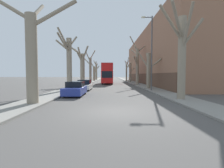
# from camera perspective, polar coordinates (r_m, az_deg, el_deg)

# --- Properties ---
(ground_plane) EXTENTS (300.00, 300.00, 0.00)m
(ground_plane) POSITION_cam_1_polar(r_m,az_deg,el_deg) (9.94, 0.44, -9.05)
(ground_plane) COLOR #4C4947
(sidewalk_left) EXTENTS (2.38, 120.00, 0.12)m
(sidewalk_left) POSITION_cam_1_polar(r_m,az_deg,el_deg) (60.02, -6.12, 1.11)
(sidewalk_left) COLOR gray
(sidewalk_left) RESTS_ON ground
(sidewalk_right) EXTENTS (2.38, 120.00, 0.12)m
(sidewalk_right) POSITION_cam_1_polar(r_m,az_deg,el_deg) (60.05, 5.10, 1.11)
(sidewalk_right) COLOR gray
(sidewalk_right) RESTS_ON ground
(building_facade_right) EXTENTS (10.08, 48.61, 11.60)m
(building_facade_right) POSITION_cam_1_polar(r_m,az_deg,el_deg) (44.35, 15.48, 7.74)
(building_facade_right) COLOR #93664C
(building_facade_right) RESTS_ON ground
(street_tree_left_0) EXTENTS (6.12, 3.43, 7.94)m
(street_tree_left_0) POSITION_cam_1_polar(r_m,az_deg,el_deg) (13.40, -24.59, 9.76)
(street_tree_left_0) COLOR gray
(street_tree_left_0) RESTS_ON ground
(street_tree_left_1) EXTENTS (2.55, 3.91, 7.80)m
(street_tree_left_1) POSITION_cam_1_polar(r_m,az_deg,el_deg) (23.47, -13.96, 7.40)
(street_tree_left_1) COLOR gray
(street_tree_left_1) RESTS_ON ground
(street_tree_left_2) EXTENTS (3.55, 3.17, 7.78)m
(street_tree_left_2) POSITION_cam_1_polar(r_m,az_deg,el_deg) (35.30, -9.78, 5.78)
(street_tree_left_2) COLOR gray
(street_tree_left_2) RESTS_ON ground
(street_tree_left_3) EXTENTS (3.18, 1.12, 8.56)m
(street_tree_left_3) POSITION_cam_1_polar(r_m,az_deg,el_deg) (47.22, -7.13, 5.02)
(street_tree_left_3) COLOR gray
(street_tree_left_3) RESTS_ON ground
(street_tree_left_4) EXTENTS (3.28, 3.53, 7.07)m
(street_tree_left_4) POSITION_cam_1_polar(r_m,az_deg,el_deg) (58.08, -5.83, 3.81)
(street_tree_left_4) COLOR gray
(street_tree_left_4) RESTS_ON ground
(street_tree_left_5) EXTENTS (1.61, 2.84, 7.93)m
(street_tree_left_5) POSITION_cam_1_polar(r_m,az_deg,el_deg) (70.39, -5.17, 4.18)
(street_tree_left_5) COLOR gray
(street_tree_left_5) RESTS_ON ground
(street_tree_right_0) EXTENTS (3.70, 2.40, 7.25)m
(street_tree_right_0) POSITION_cam_1_polar(r_m,az_deg,el_deg) (15.20, 21.82, 9.42)
(street_tree_right_0) COLOR gray
(street_tree_right_0) RESTS_ON ground
(street_tree_right_1) EXTENTS (3.58, 4.11, 6.15)m
(street_tree_right_1) POSITION_cam_1_polar(r_m,az_deg,el_deg) (26.24, 11.76, 4.84)
(street_tree_right_1) COLOR gray
(street_tree_right_1) RESTS_ON ground
(street_tree_right_2) EXTENTS (3.26, 3.49, 10.03)m
(street_tree_right_2) POSITION_cam_1_polar(r_m,az_deg,el_deg) (36.25, 8.22, 6.33)
(street_tree_right_2) COLOR gray
(street_tree_right_2) RESTS_ON ground
(street_tree_right_3) EXTENTS (3.05, 1.58, 5.96)m
(street_tree_right_3) POSITION_cam_1_polar(r_m,az_deg,el_deg) (47.88, 6.02, 3.74)
(street_tree_right_3) COLOR gray
(street_tree_right_3) RESTS_ON ground
(street_tree_right_4) EXTENTS (3.15, 2.63, 8.26)m
(street_tree_right_4) POSITION_cam_1_polar(r_m,az_deg,el_deg) (59.09, 4.91, 4.58)
(street_tree_right_4) COLOR gray
(street_tree_right_4) RESTS_ON ground
(double_decker_bus) EXTENTS (2.47, 10.63, 4.52)m
(double_decker_bus) POSITION_cam_1_polar(r_m,az_deg,el_deg) (40.58, -1.50, 3.73)
(double_decker_bus) COLOR red
(double_decker_bus) RESTS_ON ground
(parked_car_0) EXTENTS (1.77, 4.38, 1.41)m
(parked_car_0) POSITION_cam_1_polar(r_m,az_deg,el_deg) (17.76, -11.89, -1.57)
(parked_car_0) COLOR navy
(parked_car_0) RESTS_ON ground
(parked_car_1) EXTENTS (1.76, 4.48, 1.40)m
(parked_car_1) POSITION_cam_1_polar(r_m,az_deg,el_deg) (23.95, -8.97, -0.39)
(parked_car_1) COLOR silver
(parked_car_1) RESTS_ON ground
(lamp_post) EXTENTS (1.40, 0.20, 9.33)m
(lamp_post) POSITION_cam_1_polar(r_m,az_deg,el_deg) (22.69, 12.63, 10.72)
(lamp_post) COLOR #4C4F54
(lamp_post) RESTS_ON ground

